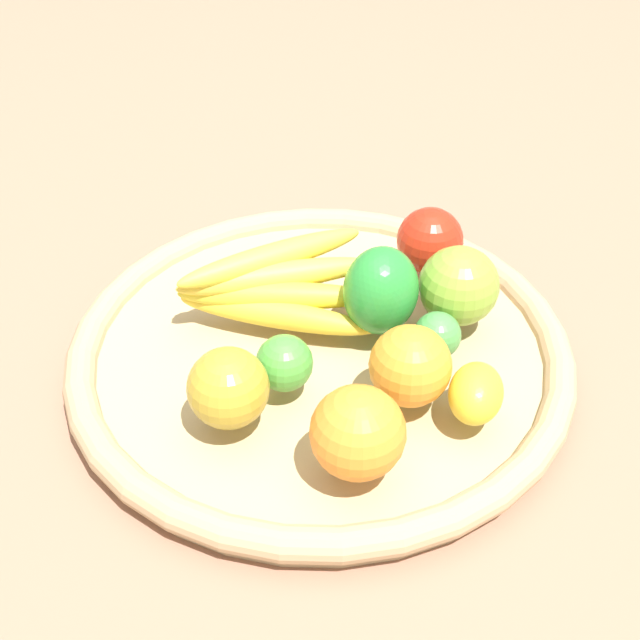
{
  "coord_description": "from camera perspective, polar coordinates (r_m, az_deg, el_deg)",
  "views": [
    {
      "loc": [
        0.58,
        -0.16,
        0.54
      ],
      "look_at": [
        0.0,
        0.0,
        0.06
      ],
      "focal_mm": 48.0,
      "sensor_mm": 36.0,
      "label": 1
    }
  ],
  "objects": [
    {
      "name": "apple_0",
      "position": [
        0.79,
        9.23,
        2.26
      ],
      "size": [
        0.09,
        0.09,
        0.07
      ],
      "primitive_type": "sphere",
      "rotation": [
        0.0,
        0.0,
        0.26
      ],
      "color": "#82AB38",
      "rests_on": "basket"
    },
    {
      "name": "basket",
      "position": [
        0.8,
        0.0,
        -2.18
      ],
      "size": [
        0.47,
        0.47,
        0.04
      ],
      "color": "tan",
      "rests_on": "ground_plane"
    },
    {
      "name": "banana_bunch",
      "position": [
        0.8,
        -3.0,
        2.3
      ],
      "size": [
        0.13,
        0.19,
        0.06
      ],
      "color": "yellow",
      "rests_on": "basket"
    },
    {
      "name": "apple_2",
      "position": [
        0.86,
        7.34,
        5.28
      ],
      "size": [
        0.07,
        0.07,
        0.07
      ],
      "primitive_type": "sphere",
      "rotation": [
        0.0,
        0.0,
        3.24
      ],
      "color": "red",
      "rests_on": "basket"
    },
    {
      "name": "ground_plane",
      "position": [
        0.81,
        0.0,
        -3.12
      ],
      "size": [
        2.4,
        2.4,
        0.0
      ],
      "primitive_type": "plane",
      "color": "#956A54",
      "rests_on": "ground"
    },
    {
      "name": "bell_pepper",
      "position": [
        0.77,
        4.06,
        2.0
      ],
      "size": [
        0.1,
        0.1,
        0.08
      ],
      "primitive_type": "ellipsoid",
      "rotation": [
        0.0,
        0.0,
        2.33
      ],
      "color": "#298D35",
      "rests_on": "basket"
    },
    {
      "name": "lime_0",
      "position": [
        0.76,
        7.82,
        -1.0
      ],
      "size": [
        0.05,
        0.05,
        0.04
      ],
      "primitive_type": "sphere",
      "rotation": [
        0.0,
        0.0,
        3.07
      ],
      "color": "#489547",
      "rests_on": "basket"
    },
    {
      "name": "lime_1",
      "position": [
        0.72,
        -2.39,
        -2.88
      ],
      "size": [
        0.07,
        0.07,
        0.05
      ],
      "primitive_type": "sphere",
      "rotation": [
        0.0,
        0.0,
        3.95
      ],
      "color": "green",
      "rests_on": "basket"
    },
    {
      "name": "orange_1",
      "position": [
        0.71,
        6.04,
        -3.06
      ],
      "size": [
        0.1,
        0.1,
        0.07
      ],
      "primitive_type": "sphere",
      "rotation": [
        0.0,
        0.0,
        2.27
      ],
      "color": "orange",
      "rests_on": "basket"
    },
    {
      "name": "apple_1",
      "position": [
        0.69,
        -6.14,
        -4.54
      ],
      "size": [
        0.07,
        0.07,
        0.07
      ],
      "primitive_type": "sphere",
      "rotation": [
        0.0,
        0.0,
        1.7
      ],
      "color": "gold",
      "rests_on": "basket"
    },
    {
      "name": "lemon_0",
      "position": [
        0.71,
        10.35,
        -4.83
      ],
      "size": [
        0.07,
        0.07,
        0.04
      ],
      "primitive_type": "ellipsoid",
      "rotation": [
        0.0,
        0.0,
        5.75
      ],
      "color": "yellow",
      "rests_on": "basket"
    },
    {
      "name": "orange_0",
      "position": [
        0.65,
        2.53,
        -7.52
      ],
      "size": [
        0.09,
        0.09,
        0.07
      ],
      "primitive_type": "sphere",
      "rotation": [
        0.0,
        0.0,
        3.46
      ],
      "color": "orange",
      "rests_on": "basket"
    }
  ]
}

